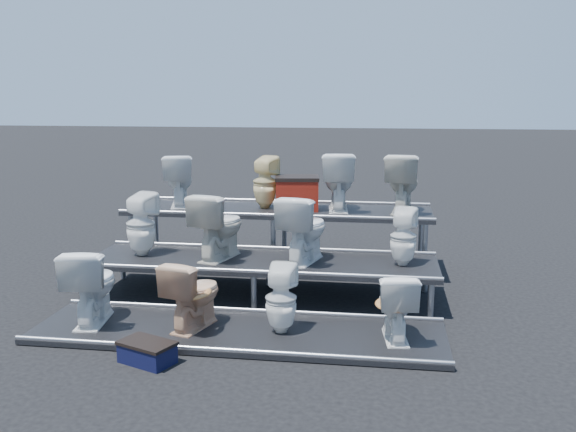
# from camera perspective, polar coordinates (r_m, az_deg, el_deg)

# --- Properties ---
(ground) EXTENTS (80.00, 80.00, 0.00)m
(ground) POSITION_cam_1_polar(r_m,az_deg,el_deg) (7.89, -2.33, -7.13)
(ground) COLOR black
(ground) RESTS_ON ground
(tier_front) EXTENTS (4.20, 1.20, 0.06)m
(tier_front) POSITION_cam_1_polar(r_m,az_deg,el_deg) (6.68, -4.46, -10.26)
(tier_front) COLOR black
(tier_front) RESTS_ON ground
(tier_mid) EXTENTS (4.20, 1.20, 0.46)m
(tier_mid) POSITION_cam_1_polar(r_m,az_deg,el_deg) (7.82, -2.35, -5.53)
(tier_mid) COLOR black
(tier_mid) RESTS_ON ground
(tier_back) EXTENTS (4.20, 1.20, 0.86)m
(tier_back) POSITION_cam_1_polar(r_m,az_deg,el_deg) (9.01, -0.80, -2.01)
(tier_back) COLOR black
(tier_back) RESTS_ON ground
(toilet_0) EXTENTS (0.56, 0.85, 0.81)m
(toilet_0) POSITION_cam_1_polar(r_m,az_deg,el_deg) (7.05, -17.08, -5.86)
(toilet_0) COLOR white
(toilet_0) RESTS_ON tier_front
(toilet_1) EXTENTS (0.59, 0.79, 0.72)m
(toilet_1) POSITION_cam_1_polar(r_m,az_deg,el_deg) (6.67, -8.42, -6.84)
(toilet_1) COLOR tan
(toilet_1) RESTS_ON tier_front
(toilet_2) EXTENTS (0.33, 0.34, 0.70)m
(toilet_2) POSITION_cam_1_polar(r_m,az_deg,el_deg) (6.47, -0.62, -7.36)
(toilet_2) COLOR white
(toilet_2) RESTS_ON tier_front
(toilet_3) EXTENTS (0.45, 0.71, 0.68)m
(toilet_3) POSITION_cam_1_polar(r_m,az_deg,el_deg) (6.40, 9.54, -7.81)
(toilet_3) COLOR white
(toilet_3) RESTS_ON tier_front
(toilet_4) EXTENTS (0.44, 0.44, 0.78)m
(toilet_4) POSITION_cam_1_polar(r_m,az_deg,el_deg) (8.09, -12.94, -0.72)
(toilet_4) COLOR white
(toilet_4) RESTS_ON tier_mid
(toilet_5) EXTENTS (0.64, 0.88, 0.81)m
(toilet_5) POSITION_cam_1_polar(r_m,az_deg,el_deg) (7.78, -6.19, -0.85)
(toilet_5) COLOR beige
(toilet_5) RESTS_ON tier_mid
(toilet_6) EXTENTS (0.64, 0.88, 0.80)m
(toilet_6) POSITION_cam_1_polar(r_m,az_deg,el_deg) (7.59, 1.43, -1.11)
(toilet_6) COLOR white
(toilet_6) RESTS_ON tier_mid
(toilet_7) EXTENTS (0.36, 0.37, 0.68)m
(toilet_7) POSITION_cam_1_polar(r_m,az_deg,el_deg) (7.55, 10.23, -1.83)
(toilet_7) COLOR white
(toilet_7) RESTS_ON tier_mid
(toilet_8) EXTENTS (0.58, 0.80, 0.74)m
(toilet_8) POSITION_cam_1_polar(r_m,az_deg,el_deg) (9.21, -9.68, 3.15)
(toilet_8) COLOR white
(toilet_8) RESTS_ON tier_back
(toilet_9) EXTENTS (0.42, 0.42, 0.73)m
(toilet_9) POSITION_cam_1_polar(r_m,az_deg,el_deg) (8.90, -2.06, 3.01)
(toilet_9) COLOR beige
(toilet_9) RESTS_ON tier_back
(toilet_10) EXTENTS (0.50, 0.81, 0.80)m
(toilet_10) POSITION_cam_1_polar(r_m,az_deg,el_deg) (8.77, 4.48, 3.10)
(toilet_10) COLOR white
(toilet_10) RESTS_ON tier_back
(toilet_11) EXTENTS (0.52, 0.82, 0.79)m
(toilet_11) POSITION_cam_1_polar(r_m,az_deg,el_deg) (8.75, 10.13, 2.93)
(toilet_11) COLOR beige
(toilet_11) RESTS_ON tier_back
(red_crate) EXTENTS (0.63, 0.53, 0.41)m
(red_crate) POSITION_cam_1_polar(r_m,az_deg,el_deg) (8.82, 0.81, 1.91)
(red_crate) COLOR maroon
(red_crate) RESTS_ON tier_back
(step_stool) EXTENTS (0.56, 0.45, 0.17)m
(step_stool) POSITION_cam_1_polar(r_m,az_deg,el_deg) (6.14, -12.40, -11.86)
(step_stool) COLOR black
(step_stool) RESTS_ON ground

